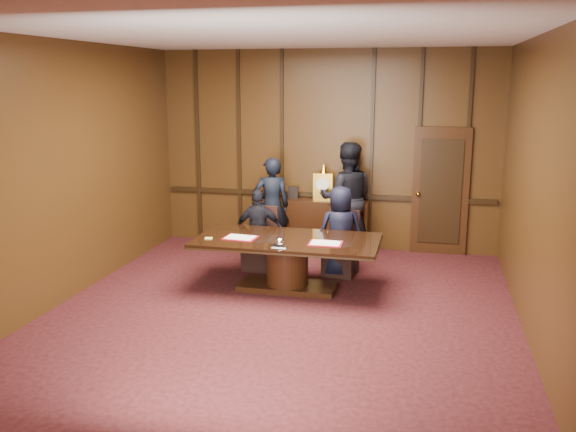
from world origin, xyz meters
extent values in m
plane|color=black|center=(0.00, 0.00, 0.00)|extent=(7.00, 7.00, 0.00)
plane|color=silver|center=(0.00, 0.00, 3.50)|extent=(7.00, 7.00, 0.00)
cube|color=black|center=(0.00, 3.50, 1.75)|extent=(6.00, 0.04, 3.50)
cube|color=black|center=(0.00, -3.50, 1.75)|extent=(6.00, 0.04, 3.50)
cube|color=black|center=(-3.00, 0.00, 1.75)|extent=(0.04, 7.00, 3.50)
cube|color=black|center=(3.00, 0.00, 1.75)|extent=(0.04, 7.00, 3.50)
cube|color=black|center=(0.00, 3.47, 0.95)|extent=(5.90, 0.05, 0.08)
cube|color=black|center=(2.00, 3.46, 1.10)|extent=(0.95, 0.06, 2.20)
sphere|color=gold|center=(1.63, 3.39, 1.05)|extent=(0.08, 0.08, 0.08)
cube|color=black|center=(0.00, 3.26, 0.45)|extent=(1.60, 0.45, 0.90)
cube|color=black|center=(-0.70, 3.26, 0.03)|extent=(0.12, 0.40, 0.06)
cube|color=black|center=(0.70, 3.26, 0.03)|extent=(0.12, 0.40, 0.06)
cube|color=gold|center=(0.00, 3.26, 1.14)|extent=(0.34, 0.18, 0.48)
cylinder|color=white|center=(0.00, 3.16, 1.20)|extent=(0.22, 0.03, 0.22)
cone|color=gold|center=(0.00, 3.26, 1.46)|extent=(0.14, 0.14, 0.16)
cube|color=black|center=(-0.55, 3.28, 1.01)|extent=(0.18, 0.04, 0.22)
cube|color=orange|center=(0.50, 3.28, 0.96)|extent=(0.22, 0.12, 0.12)
cube|color=black|center=(-0.13, 1.03, 0.04)|extent=(1.40, 0.60, 0.08)
cylinder|color=black|center=(-0.13, 1.03, 0.39)|extent=(0.60, 0.60, 0.62)
cube|color=black|center=(-0.13, 1.03, 0.71)|extent=(2.62, 1.32, 0.02)
cube|color=black|center=(-0.13, 1.03, 0.73)|extent=(2.60, 1.30, 0.06)
cube|color=maroon|center=(-0.79, 0.89, 0.77)|extent=(0.49, 0.37, 0.01)
cube|color=white|center=(-0.79, 0.89, 0.78)|extent=(0.42, 0.31, 0.01)
cube|color=maroon|center=(0.45, 0.87, 0.77)|extent=(0.47, 0.34, 0.01)
cube|color=white|center=(0.45, 0.87, 0.78)|extent=(0.41, 0.29, 0.01)
cube|color=white|center=(-0.13, 0.58, 0.77)|extent=(0.20, 0.14, 0.01)
ellipsoid|color=white|center=(-0.13, 0.58, 0.82)|extent=(0.13, 0.13, 0.10)
cube|color=#F5F477|center=(-1.22, 0.76, 0.77)|extent=(0.10, 0.07, 0.01)
cube|color=black|center=(-0.78, 1.88, 0.23)|extent=(0.50, 0.50, 0.46)
cube|color=black|center=(-0.78, 2.09, 0.72)|extent=(0.48, 0.08, 0.55)
cylinder|color=black|center=(-0.98, 1.68, 0.12)|extent=(0.04, 0.04, 0.23)
cylinder|color=black|center=(-0.58, 2.08, 0.12)|extent=(0.04, 0.04, 0.23)
cube|color=black|center=(0.52, 1.88, 0.23)|extent=(0.54, 0.54, 0.46)
cube|color=black|center=(0.54, 2.09, 0.72)|extent=(0.48, 0.12, 0.55)
cylinder|color=black|center=(0.32, 1.68, 0.12)|extent=(0.04, 0.04, 0.23)
cylinder|color=black|center=(0.72, 2.08, 0.12)|extent=(0.04, 0.04, 0.23)
imported|color=black|center=(-0.78, 1.83, 0.65)|extent=(0.82, 0.50, 1.30)
imported|color=black|center=(0.52, 1.83, 0.70)|extent=(0.79, 0.64, 1.41)
imported|color=black|center=(-0.85, 2.90, 0.84)|extent=(0.71, 0.58, 1.68)
imported|color=black|center=(0.44, 3.10, 0.97)|extent=(1.06, 0.90, 1.95)
camera|label=1|loc=(1.77, -7.15, 2.97)|focal=38.00mm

